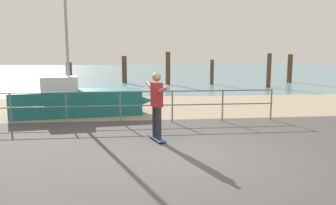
# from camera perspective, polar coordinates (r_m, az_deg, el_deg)

# --- Properties ---
(ground_plane) EXTENTS (24.00, 10.00, 0.04)m
(ground_plane) POSITION_cam_1_polar(r_m,az_deg,el_deg) (6.07, 6.53, -12.61)
(ground_plane) COLOR #474444
(ground_plane) RESTS_ON ground
(beach_strip) EXTENTS (24.00, 6.00, 0.04)m
(beach_strip) POSITION_cam_1_polar(r_m,az_deg,el_deg) (13.75, -0.88, -0.63)
(beach_strip) COLOR tan
(beach_strip) RESTS_ON ground
(sea_surface) EXTENTS (72.00, 50.00, 0.04)m
(sea_surface) POSITION_cam_1_polar(r_m,az_deg,el_deg) (41.59, -4.59, 5.46)
(sea_surface) COLOR slate
(sea_surface) RESTS_ON ground
(railing_fence) EXTENTS (9.90, 0.05, 1.05)m
(railing_fence) POSITION_cam_1_polar(r_m,az_deg,el_deg) (10.23, -8.40, 0.07)
(railing_fence) COLOR slate
(railing_fence) RESTS_ON ground
(sailboat) EXTENTS (5.05, 1.96, 5.27)m
(sailboat) POSITION_cam_1_polar(r_m,az_deg,el_deg) (12.05, -14.71, 0.31)
(sailboat) COLOR #19666B
(sailboat) RESTS_ON ground
(skateboard) EXTENTS (0.43, 0.82, 0.08)m
(skateboard) POSITION_cam_1_polar(r_m,az_deg,el_deg) (8.26, -1.96, -6.32)
(skateboard) COLOR #334C8C
(skateboard) RESTS_ON ground
(skateboarder) EXTENTS (0.52, 1.41, 1.65)m
(skateboarder) POSITION_cam_1_polar(r_m,az_deg,el_deg) (8.07, -1.99, 0.21)
(skateboarder) COLOR #26262B
(skateboarder) RESTS_ON skateboard
(groyne_post_0) EXTENTS (0.35, 0.35, 1.70)m
(groyne_post_0) POSITION_cam_1_polar(r_m,az_deg,el_deg) (20.24, -16.93, 4.36)
(groyne_post_0) COLOR #513826
(groyne_post_0) RESTS_ON ground
(groyne_post_1) EXTENTS (0.37, 0.37, 2.04)m
(groyne_post_1) POSITION_cam_1_polar(r_m,az_deg,el_deg) (24.99, -7.67, 5.76)
(groyne_post_1) COLOR #513826
(groyne_post_1) RESTS_ON ground
(groyne_post_2) EXTENTS (0.34, 0.34, 2.35)m
(groyne_post_2) POSITION_cam_1_polar(r_m,az_deg,el_deg) (23.43, -0.01, 6.03)
(groyne_post_2) COLOR #513826
(groyne_post_2) RESTS_ON ground
(groyne_post_3) EXTENTS (0.26, 0.26, 1.79)m
(groyne_post_3) POSITION_cam_1_polar(r_m,az_deg,el_deg) (23.64, 7.72, 5.30)
(groyne_post_3) COLOR #513826
(groyne_post_3) RESTS_ON ground
(groyne_post_4) EXTENTS (0.29, 0.29, 2.23)m
(groyne_post_4) POSITION_cam_1_polar(r_m,az_deg,el_deg) (22.21, 17.28, 5.37)
(groyne_post_4) COLOR #513826
(groyne_post_4) RESTS_ON ground
(groyne_post_5) EXTENTS (0.38, 0.38, 2.17)m
(groyne_post_5) POSITION_cam_1_polar(r_m,az_deg,el_deg) (26.63, 20.58, 5.60)
(groyne_post_5) COLOR #513826
(groyne_post_5) RESTS_ON ground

